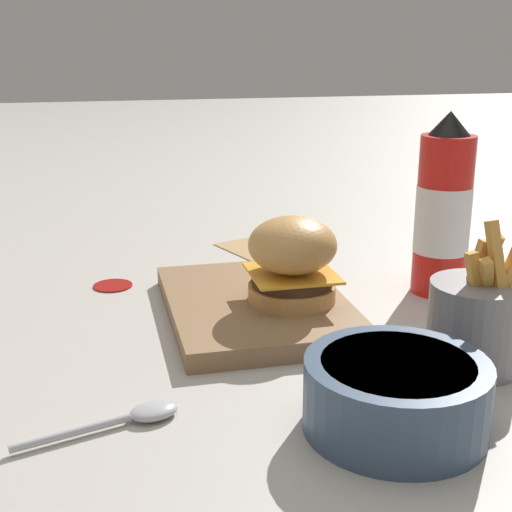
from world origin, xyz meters
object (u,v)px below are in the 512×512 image
(serving_board, at_px, (256,306))
(ketchup_bottle, at_px, (443,212))
(burger, at_px, (292,259))
(side_bowl, at_px, (396,393))
(fries_basket, at_px, (476,322))
(spoon, at_px, (135,416))

(serving_board, distance_m, ketchup_bottle, 0.26)
(burger, relative_size, side_bowl, 0.66)
(burger, xyz_separation_m, fries_basket, (0.16, 0.14, -0.03))
(burger, relative_size, ketchup_bottle, 0.44)
(ketchup_bottle, distance_m, spoon, 0.47)
(serving_board, distance_m, side_bowl, 0.28)
(fries_basket, bearing_deg, serving_board, -135.47)
(serving_board, bearing_deg, ketchup_bottle, 95.96)
(side_bowl, bearing_deg, fries_basket, 126.73)
(ketchup_bottle, xyz_separation_m, spoon, (0.24, -0.40, -0.10))
(burger, relative_size, spoon, 0.71)
(burger, bearing_deg, side_bowl, 3.81)
(burger, distance_m, ketchup_bottle, 0.21)
(fries_basket, xyz_separation_m, side_bowl, (0.09, -0.12, -0.01))
(fries_basket, relative_size, side_bowl, 0.97)
(burger, bearing_deg, serving_board, -119.05)
(ketchup_bottle, bearing_deg, spoon, -59.13)
(fries_basket, distance_m, side_bowl, 0.15)
(fries_basket, bearing_deg, burger, -138.72)
(serving_board, distance_m, burger, 0.07)
(ketchup_bottle, relative_size, fries_basket, 1.53)
(side_bowl, bearing_deg, burger, -176.19)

